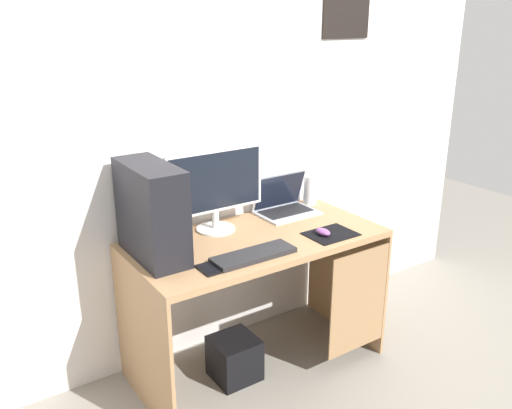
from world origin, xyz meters
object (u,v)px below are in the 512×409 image
cell_phone (208,269)px  subwoofer (234,358)px  keyboard (254,255)px  pc_tower (151,212)px  mouse_left (323,232)px  laptop (285,205)px  monitor (215,188)px  speaker (310,190)px

cell_phone → subwoofer: bearing=35.6°
keyboard → pc_tower: bearing=144.6°
keyboard → mouse_left: (0.45, 0.02, 0.01)m
keyboard → subwoofer: 0.69m
laptop → cell_phone: 0.86m
monitor → mouse_left: bearing=-41.6°
cell_phone → pc_tower: bearing=116.3°
cell_phone → keyboard: bearing=0.4°
mouse_left → cell_phone: (-0.70, -0.02, -0.02)m
laptop → pc_tower: bearing=-171.0°
speaker → subwoofer: speaker is taller
pc_tower → monitor: bearing=16.4°
pc_tower → monitor: (0.41, 0.12, 0.01)m
pc_tower → subwoofer: bearing=-16.4°
laptop → speaker: (0.22, 0.04, 0.04)m
subwoofer → mouse_left: bearing=-17.5°
cell_phone → mouse_left: bearing=1.8°
laptop → mouse_left: bearing=-96.4°
pc_tower → cell_phone: (0.14, -0.28, -0.22)m
subwoofer → cell_phone: bearing=-144.4°
laptop → speaker: bearing=9.9°
speaker → subwoofer: size_ratio=0.75×
monitor → speaker: 0.71m
pc_tower → monitor: size_ratio=0.81×
laptop → keyboard: laptop is taller
mouse_left → subwoofer: mouse_left is taller
keyboard → subwoofer: (-0.02, 0.17, -0.67)m
speaker → cell_phone: (-0.97, -0.46, -0.08)m
speaker → mouse_left: (-0.27, -0.44, -0.07)m
monitor → keyboard: (-0.02, -0.40, -0.23)m
mouse_left → cell_phone: mouse_left is taller
pc_tower → subwoofer: size_ratio=1.94×
speaker → cell_phone: bearing=-154.7°
monitor → mouse_left: size_ratio=5.89×
pc_tower → mouse_left: size_ratio=4.75×
laptop → speaker: laptop is taller
pc_tower → laptop: (0.89, 0.14, -0.18)m
keyboard → subwoofer: bearing=95.2°
pc_tower → subwoofer: (0.37, -0.11, -0.89)m
monitor → cell_phone: (-0.28, -0.40, -0.23)m
monitor → laptop: size_ratio=1.67×
monitor → speaker: bearing=4.8°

